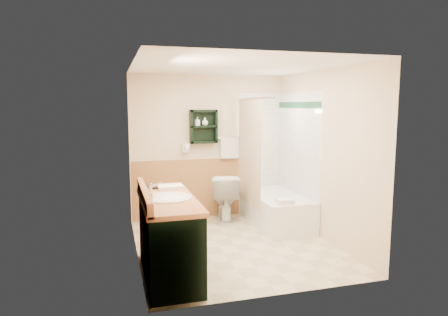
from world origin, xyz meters
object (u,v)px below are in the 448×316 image
(bathtub, at_px, (276,209))
(soap_bottle_b, at_px, (205,122))
(vanity, at_px, (169,237))
(vanity_book, at_px, (148,180))
(wall_shelf, at_px, (204,126))
(soap_bottle_a, at_px, (197,124))
(toilet, at_px, (224,197))
(hair_dryer, at_px, (186,148))

(bathtub, height_order, soap_bottle_b, soap_bottle_b)
(vanity, relative_size, bathtub, 0.93)
(vanity, relative_size, vanity_book, 6.67)
(wall_shelf, xyz_separation_m, vanity, (-0.89, -2.14, -1.11))
(vanity_book, distance_m, soap_bottle_a, 1.90)
(vanity_book, height_order, soap_bottle_b, soap_bottle_b)
(bathtub, xyz_separation_m, toilet, (-0.73, 0.45, 0.14))
(toilet, bearing_deg, wall_shelf, -24.39)
(hair_dryer, height_order, toilet, hair_dryer)
(toilet, distance_m, soap_bottle_a, 1.29)
(wall_shelf, distance_m, soap_bottle_a, 0.12)
(hair_dryer, xyz_separation_m, soap_bottle_a, (0.20, -0.03, 0.40))
(toilet, height_order, vanity_book, vanity_book)
(toilet, bearing_deg, hair_dryer, -10.45)
(wall_shelf, height_order, toilet, wall_shelf)
(vanity, relative_size, soap_bottle_a, 9.76)
(wall_shelf, distance_m, vanity_book, 1.94)
(wall_shelf, bearing_deg, vanity, -112.65)
(wall_shelf, xyz_separation_m, bathtub, (1.03, -0.66, -1.31))
(soap_bottle_a, distance_m, soap_bottle_b, 0.13)
(bathtub, relative_size, soap_bottle_a, 10.45)
(bathtub, bearing_deg, soap_bottle_b, 146.67)
(vanity_book, xyz_separation_m, soap_bottle_a, (0.96, 1.53, 0.61))
(hair_dryer, bearing_deg, soap_bottle_a, -8.73)
(bathtub, xyz_separation_m, vanity_book, (-2.08, -0.87, 0.75))
(hair_dryer, bearing_deg, toilet, -21.67)
(toilet, xyz_separation_m, soap_bottle_b, (-0.27, 0.21, 1.23))
(soap_bottle_a, bearing_deg, toilet, -27.31)
(toilet, bearing_deg, vanity_book, 55.43)
(vanity_book, bearing_deg, toilet, 43.67)
(hair_dryer, height_order, vanity_book, hair_dryer)
(vanity, bearing_deg, soap_bottle_b, 66.80)
(hair_dryer, bearing_deg, vanity_book, -116.05)
(wall_shelf, distance_m, toilet, 1.22)
(toilet, height_order, soap_bottle_b, soap_bottle_b)
(vanity, bearing_deg, hair_dryer, 74.66)
(hair_dryer, height_order, soap_bottle_a, soap_bottle_a)
(wall_shelf, height_order, vanity, wall_shelf)
(hair_dryer, xyz_separation_m, vanity_book, (-0.76, -1.56, -0.21))
(wall_shelf, distance_m, hair_dryer, 0.46)
(vanity_book, relative_size, soap_bottle_b, 1.58)
(bathtub, bearing_deg, toilet, 148.17)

